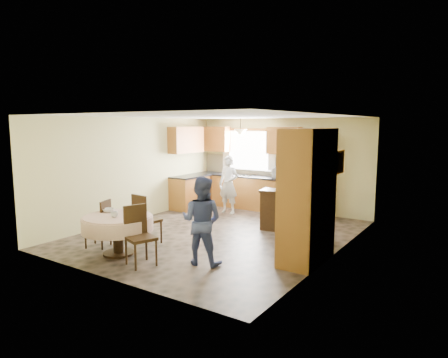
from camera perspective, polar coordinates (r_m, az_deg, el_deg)
The scene contains 36 objects.
floor at distance 8.64m, azimuth -0.72°, elevation -7.86°, with size 5.00×6.00×0.01m, color brown.
ceiling at distance 8.33m, azimuth -0.75°, elevation 8.95°, with size 5.00×6.00×0.01m, color white.
wall_back at distance 10.98m, azimuth 8.16°, elevation 2.05°, with size 5.00×0.02×2.50m, color #D0CA85.
wall_front at distance 6.19m, azimuth -16.69°, elevation -2.59°, with size 5.00×0.02×2.50m, color #D0CA85.
wall_left at distance 10.01m, azimuth -12.62°, elevation 1.40°, with size 0.02×6.00×2.50m, color #D0CA85.
wall_right at distance 7.29m, azimuth 15.68°, elevation -1.03°, with size 0.02×6.00×2.50m, color #D0CA85.
window at distance 11.40m, azimuth 3.61°, elevation 4.09°, with size 1.40×0.03×1.10m, color white.
curtain_left at distance 11.75m, azimuth 0.32°, elevation 4.46°, with size 0.22×0.02×1.15m, color white.
curtain_right at distance 11.00m, azimuth 6.87°, elevation 4.17°, with size 0.22×0.02×1.15m, color white.
base_cab_back at distance 11.22m, azimuth 3.50°, elevation -1.94°, with size 3.30×0.60×0.88m, color #C68434.
counter_back at distance 11.15m, azimuth 3.52°, elevation 0.39°, with size 3.30×0.64×0.04m, color black.
base_cab_left at distance 11.24m, azimuth -4.78°, elevation -1.93°, with size 0.60×1.20×0.88m, color #C68434.
counter_left at distance 11.17m, azimuth -4.81°, elevation 0.40°, with size 0.64×1.20×0.04m, color black.
backsplash at distance 11.37m, azimuth 4.27°, elevation 1.95°, with size 3.30×0.02×0.55m, color beige.
wall_cab_left at distance 11.83m, azimuth -1.16°, elevation 5.74°, with size 0.85×0.33×0.72m, color #B3632C.
wall_cab_right at distance 10.73m, azimuth 8.57°, elevation 5.44°, with size 0.90×0.33×0.72m, color #B3632C.
wall_cab_side at distance 11.18m, azimuth -5.41°, elevation 5.59°, with size 0.33×1.20×0.72m, color #B3632C.
oven_tower at distance 10.27m, azimuth 13.18°, elevation 0.47°, with size 0.66×0.62×2.12m, color #C68434.
oven_upper at distance 9.96m, azimuth 12.57°, elevation 1.36°, with size 0.56×0.01×0.45m, color black.
oven_lower at distance 10.03m, azimuth 12.49°, elevation -1.48°, with size 0.56×0.01×0.45m, color black.
pendant at distance 10.97m, azimuth 2.36°, elevation 6.67°, with size 0.36×0.36×0.18m, color beige.
sideboard at distance 8.92m, azimuth 9.04°, elevation -4.67°, with size 1.18×0.49×0.84m, color #3B2510.
space_heater at distance 8.04m, azimuth 13.03°, elevation -7.38°, with size 0.37×0.26×0.51m, color black.
cupboard at distance 6.83m, azimuth 11.81°, elevation -2.46°, with size 0.59×1.19×2.27m, color #C68434.
dining_table at distance 7.45m, azimuth -14.95°, elevation -6.27°, with size 1.26×1.26×0.71m.
chair_left at distance 7.99m, azimuth -17.14°, elevation -5.79°, with size 0.51×0.51×0.91m.
chair_back at distance 7.93m, azimuth -11.36°, elevation -5.33°, with size 0.48×0.48×1.00m.
chair_right at distance 6.86m, azimuth -12.12°, elevation -7.41°, with size 0.55×0.55×1.00m.
framed_picture at distance 7.45m, azimuth 16.06°, elevation 2.33°, with size 0.06×0.51×0.42m.
microwave at distance 10.59m, azimuth 8.42°, elevation 0.82°, with size 0.51×0.35×0.28m, color silver.
person_sink at distance 10.49m, azimuth 0.65°, elevation -0.80°, with size 0.56×0.37×1.53m, color silver.
person_dining at distance 6.69m, azimuth -3.21°, elevation -5.96°, with size 0.72×0.56×1.48m, color #3D4A86.
bowl_sideboard at distance 8.92m, azimuth 7.94°, elevation -1.73°, with size 0.20×0.20×0.05m, color #B2B2B2.
bottle_sideboard at distance 8.70m, azimuth 10.88°, elevation -1.24°, with size 0.11×0.11×0.29m, color silver.
cup_table at distance 7.28m, azimuth -15.40°, elevation -4.93°, with size 0.13×0.13×0.10m, color #B2B2B2.
bowl_table at distance 7.75m, azimuth -16.17°, elevation -4.31°, with size 0.21×0.21×0.07m, color #B2B2B2.
Camera 1 is at (4.72, -6.86, 2.33)m, focal length 32.00 mm.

